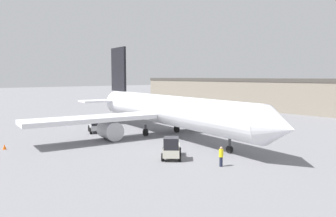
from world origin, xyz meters
The scene contains 7 objects.
ground_plane centered at (0.00, 0.00, 0.00)m, with size 400.00×400.00×0.00m, color slate.
terminal_building centered at (-11.50, 39.79, 3.51)m, with size 72.80×11.68×7.00m.
airplane centered at (-1.02, 0.13, 3.21)m, with size 37.58×34.08×12.01m.
ground_crew_worker centered at (13.47, -5.75, 0.89)m, with size 0.37×0.37×1.67m.
baggage_tug centered at (8.84, -7.15, 0.96)m, with size 3.58×3.46×2.08m.
belt_loader_truck centered at (-8.02, -5.55, 1.00)m, with size 3.55×3.02×2.05m.
safety_cone_near centered at (-5.07, -17.66, 0.28)m, with size 0.36×0.36×0.55m.
Camera 1 is at (30.74, -26.31, 7.42)m, focal length 35.00 mm.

